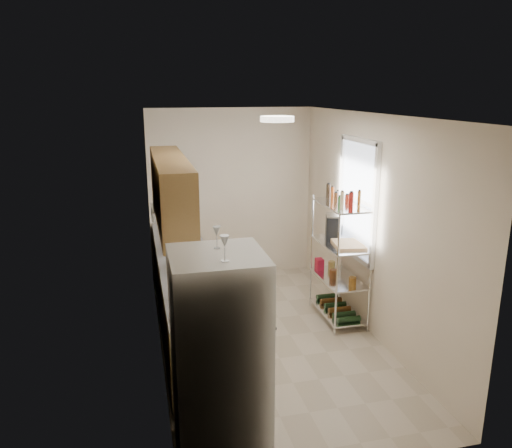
{
  "coord_description": "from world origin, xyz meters",
  "views": [
    {
      "loc": [
        -1.41,
        -5.19,
        2.85
      ],
      "look_at": [
        -0.08,
        0.25,
        1.34
      ],
      "focal_mm": 35.0,
      "sensor_mm": 36.0,
      "label": 1
    }
  ],
  "objects_px": {
    "frying_pan_large": "(174,252)",
    "cutting_board": "(349,244)",
    "refrigerator": "(219,358)",
    "espresso_machine": "(333,226)",
    "rice_cooker": "(187,258)"
  },
  "relations": [
    {
      "from": "rice_cooker",
      "to": "cutting_board",
      "type": "distance_m",
      "value": 1.98
    },
    {
      "from": "cutting_board",
      "to": "espresso_machine",
      "type": "xyz_separation_m",
      "value": [
        -0.05,
        0.4,
        0.14
      ]
    },
    {
      "from": "refrigerator",
      "to": "espresso_machine",
      "type": "distance_m",
      "value": 3.04
    },
    {
      "from": "cutting_board",
      "to": "rice_cooker",
      "type": "bearing_deg",
      "value": 179.97
    },
    {
      "from": "espresso_machine",
      "to": "refrigerator",
      "type": "bearing_deg",
      "value": -110.38
    },
    {
      "from": "rice_cooker",
      "to": "frying_pan_large",
      "type": "height_order",
      "value": "rice_cooker"
    },
    {
      "from": "refrigerator",
      "to": "rice_cooker",
      "type": "distance_m",
      "value": 1.98
    },
    {
      "from": "frying_pan_large",
      "to": "cutting_board",
      "type": "distance_m",
      "value": 2.15
    },
    {
      "from": "rice_cooker",
      "to": "cutting_board",
      "type": "height_order",
      "value": "rice_cooker"
    },
    {
      "from": "refrigerator",
      "to": "cutting_board",
      "type": "relative_size",
      "value": 3.81
    },
    {
      "from": "cutting_board",
      "to": "espresso_machine",
      "type": "height_order",
      "value": "espresso_machine"
    },
    {
      "from": "espresso_machine",
      "to": "frying_pan_large",
      "type": "bearing_deg",
      "value": -165.73
    },
    {
      "from": "rice_cooker",
      "to": "espresso_machine",
      "type": "distance_m",
      "value": 1.97
    },
    {
      "from": "rice_cooker",
      "to": "espresso_machine",
      "type": "relative_size",
      "value": 0.88
    },
    {
      "from": "cutting_board",
      "to": "refrigerator",
      "type": "bearing_deg",
      "value": -134.54
    }
  ]
}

